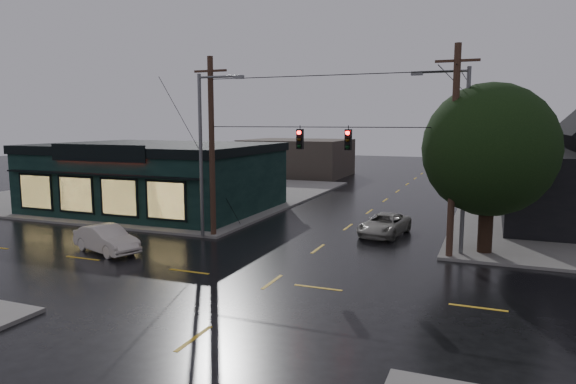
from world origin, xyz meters
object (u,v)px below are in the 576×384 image
at_px(utility_pole_ne, 449,259).
at_px(sedan_cream, 106,239).
at_px(suv_silver, 384,225).
at_px(corner_tree, 490,150).
at_px(utility_pole_nw, 214,237).

relative_size(utility_pole_ne, sedan_cream, 2.45).
relative_size(utility_pole_ne, suv_silver, 2.26).
height_order(corner_tree, suv_silver, corner_tree).
relative_size(utility_pole_nw, utility_pole_ne, 1.00).
xyz_separation_m(sedan_cream, suv_silver, (12.30, 9.17, -0.06)).
distance_m(utility_pole_ne, sedan_cream, 17.04).
xyz_separation_m(corner_tree, sedan_cream, (-17.81, -6.55, -4.53)).
bearing_deg(corner_tree, suv_silver, 154.56).
relative_size(corner_tree, utility_pole_nw, 0.82).
xyz_separation_m(utility_pole_nw, sedan_cream, (-3.24, -5.13, 0.68)).
height_order(utility_pole_nw, utility_pole_ne, same).
bearing_deg(corner_tree, sedan_cream, -159.81).
bearing_deg(suv_silver, utility_pole_nw, -147.45).
xyz_separation_m(corner_tree, utility_pole_ne, (-1.57, -1.42, -5.21)).
bearing_deg(utility_pole_nw, corner_tree, 5.57).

